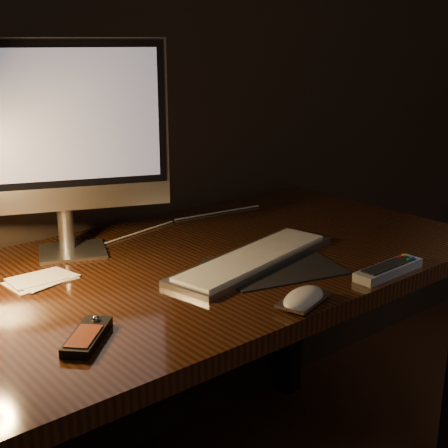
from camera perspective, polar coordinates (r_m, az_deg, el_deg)
desk at (r=1.50m, az=-6.77°, el=-7.95°), size 1.60×0.75×0.75m
monitor at (r=1.46m, az=-14.37°, el=8.27°), size 0.44×0.21×0.49m
keyboard at (r=1.43m, az=2.70°, el=-3.18°), size 0.50×0.23×0.02m
mousepad at (r=1.40m, az=4.70°, el=-3.87°), size 0.31×0.28×0.00m
mouse at (r=1.21m, az=7.28°, el=-6.93°), size 0.13×0.09×0.02m
media_remote at (r=1.10m, az=-12.39°, el=-9.97°), size 0.13×0.13×0.02m
tv_remote at (r=1.40m, az=14.81°, el=-4.01°), size 0.19×0.05×0.02m
papers at (r=1.37m, az=-16.43°, el=-4.91°), size 0.14×0.10×0.01m
cable at (r=1.71m, az=-4.08°, el=0.01°), size 0.59×0.01×0.01m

